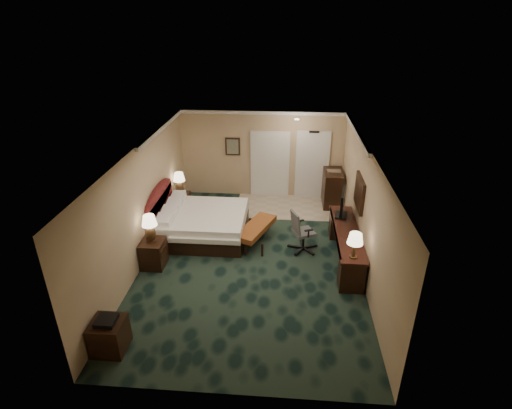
# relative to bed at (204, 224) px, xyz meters

# --- Properties ---
(floor) EXTENTS (5.00, 7.50, 0.00)m
(floor) POSITION_rel_bed_xyz_m (1.33, -1.02, -0.34)
(floor) COLOR black
(floor) RESTS_ON ground
(ceiling) EXTENTS (5.00, 7.50, 0.00)m
(ceiling) POSITION_rel_bed_xyz_m (1.33, -1.02, 2.36)
(ceiling) COLOR white
(ceiling) RESTS_ON wall_back
(wall_back) EXTENTS (5.00, 0.00, 2.70)m
(wall_back) POSITION_rel_bed_xyz_m (1.33, 2.73, 1.01)
(wall_back) COLOR tan
(wall_back) RESTS_ON ground
(wall_front) EXTENTS (5.00, 0.00, 2.70)m
(wall_front) POSITION_rel_bed_xyz_m (1.33, -4.77, 1.01)
(wall_front) COLOR tan
(wall_front) RESTS_ON ground
(wall_left) EXTENTS (0.00, 7.50, 2.70)m
(wall_left) POSITION_rel_bed_xyz_m (-1.17, -1.02, 1.01)
(wall_left) COLOR tan
(wall_left) RESTS_ON ground
(wall_right) EXTENTS (0.00, 7.50, 2.70)m
(wall_right) POSITION_rel_bed_xyz_m (3.83, -1.02, 1.01)
(wall_right) COLOR tan
(wall_right) RESTS_ON ground
(crown_molding) EXTENTS (5.00, 7.50, 0.10)m
(crown_molding) POSITION_rel_bed_xyz_m (1.33, -1.02, 2.31)
(crown_molding) COLOR white
(crown_molding) RESTS_ON wall_back
(tile_patch) EXTENTS (3.20, 1.70, 0.01)m
(tile_patch) POSITION_rel_bed_xyz_m (2.23, 1.88, -0.33)
(tile_patch) COLOR tan
(tile_patch) RESTS_ON ground
(headboard) EXTENTS (0.12, 2.00, 1.40)m
(headboard) POSITION_rel_bed_xyz_m (-1.11, -0.02, 0.36)
(headboard) COLOR #501518
(headboard) RESTS_ON ground
(entry_door) EXTENTS (1.02, 0.06, 2.18)m
(entry_door) POSITION_rel_bed_xyz_m (2.88, 2.70, 0.71)
(entry_door) COLOR white
(entry_door) RESTS_ON ground
(closet_doors) EXTENTS (1.20, 0.06, 2.10)m
(closet_doors) POSITION_rel_bed_xyz_m (1.58, 2.69, 0.71)
(closet_doors) COLOR silver
(closet_doors) RESTS_ON ground
(wall_art) EXTENTS (0.45, 0.06, 0.55)m
(wall_art) POSITION_rel_bed_xyz_m (0.43, 2.69, 1.26)
(wall_art) COLOR #465A53
(wall_art) RESTS_ON wall_back
(wall_mirror) EXTENTS (0.05, 0.95, 0.75)m
(wall_mirror) POSITION_rel_bed_xyz_m (3.79, -0.42, 1.21)
(wall_mirror) COLOR white
(wall_mirror) RESTS_ON wall_right
(bed) EXTENTS (2.15, 1.99, 0.68)m
(bed) POSITION_rel_bed_xyz_m (0.00, 0.00, 0.00)
(bed) COLOR white
(bed) RESTS_ON ground
(nightstand_near) EXTENTS (0.51, 0.59, 0.64)m
(nightstand_near) POSITION_rel_bed_xyz_m (-0.90, -1.44, -0.02)
(nightstand_near) COLOR black
(nightstand_near) RESTS_ON ground
(nightstand_far) EXTENTS (0.44, 0.51, 0.55)m
(nightstand_far) POSITION_rel_bed_xyz_m (-0.93, 1.38, -0.06)
(nightstand_far) COLOR black
(nightstand_far) RESTS_ON ground
(lamp_near) EXTENTS (0.43, 0.43, 0.65)m
(lamp_near) POSITION_rel_bed_xyz_m (-0.91, -1.41, 0.62)
(lamp_near) COLOR black
(lamp_near) RESTS_ON nightstand_near
(lamp_far) EXTENTS (0.36, 0.36, 0.64)m
(lamp_far) POSITION_rel_bed_xyz_m (-0.97, 1.42, 0.53)
(lamp_far) COLOR black
(lamp_far) RESTS_ON nightstand_far
(bed_bench) EXTENTS (1.01, 1.53, 0.49)m
(bed_bench) POSITION_rel_bed_xyz_m (1.37, -0.23, -0.09)
(bed_bench) COLOR brown
(bed_bench) RESTS_ON ground
(side_table) EXTENTS (0.55, 0.55, 0.60)m
(side_table) POSITION_rel_bed_xyz_m (-0.87, -4.01, -0.04)
(side_table) COLOR black
(side_table) RESTS_ON ground
(desk) EXTENTS (0.57, 2.67, 0.77)m
(desk) POSITION_rel_bed_xyz_m (3.52, -0.85, 0.04)
(desk) COLOR black
(desk) RESTS_ON ground
(tv) EXTENTS (0.23, 0.88, 0.69)m
(tv) POSITION_rel_bed_xyz_m (3.47, -0.10, 0.77)
(tv) COLOR black
(tv) RESTS_ON desk
(desk_lamp) EXTENTS (0.40, 0.40, 0.57)m
(desk_lamp) POSITION_rel_bed_xyz_m (3.51, -1.94, 0.71)
(desk_lamp) COLOR black
(desk_lamp) RESTS_ON desk
(desk_chair) EXTENTS (0.80, 0.78, 1.07)m
(desk_chair) POSITION_rel_bed_xyz_m (2.56, -0.48, 0.19)
(desk_chair) COLOR #484849
(desk_chair) RESTS_ON ground
(minibar) EXTENTS (0.56, 1.01, 1.06)m
(minibar) POSITION_rel_bed_xyz_m (3.50, 2.18, 0.19)
(minibar) COLOR black
(minibar) RESTS_ON ground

